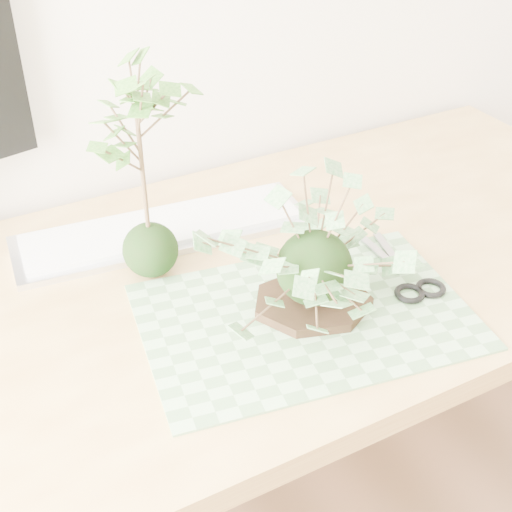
% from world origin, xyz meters
% --- Properties ---
extents(desk, '(1.60, 0.70, 0.74)m').
position_xyz_m(desk, '(0.01, 1.23, 0.65)').
color(desk, tan).
rests_on(desk, ground_plane).
extents(cutting_mat, '(0.52, 0.39, 0.00)m').
position_xyz_m(cutting_mat, '(0.06, 1.09, 0.74)').
color(cutting_mat, '#598452').
rests_on(cutting_mat, desk).
extents(stone_dish, '(0.23, 0.23, 0.01)m').
position_xyz_m(stone_dish, '(0.08, 1.11, 0.75)').
color(stone_dish, black).
rests_on(stone_dish, cutting_mat).
extents(ivy_kokedama, '(0.34, 0.34, 0.22)m').
position_xyz_m(ivy_kokedama, '(0.08, 1.11, 0.87)').
color(ivy_kokedama, black).
rests_on(ivy_kokedama, stone_dish).
extents(maple_kokedama, '(0.25, 0.25, 0.36)m').
position_xyz_m(maple_kokedama, '(-0.10, 1.30, 1.00)').
color(maple_kokedama, black).
rests_on(maple_kokedama, desk).
extents(keyboard, '(0.52, 0.20, 0.02)m').
position_xyz_m(keyboard, '(-0.04, 1.40, 0.75)').
color(keyboard, silver).
rests_on(keyboard, desk).
extents(scissors, '(0.09, 0.19, 0.01)m').
position_xyz_m(scissors, '(0.25, 1.08, 0.75)').
color(scissors, gray).
rests_on(scissors, cutting_mat).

